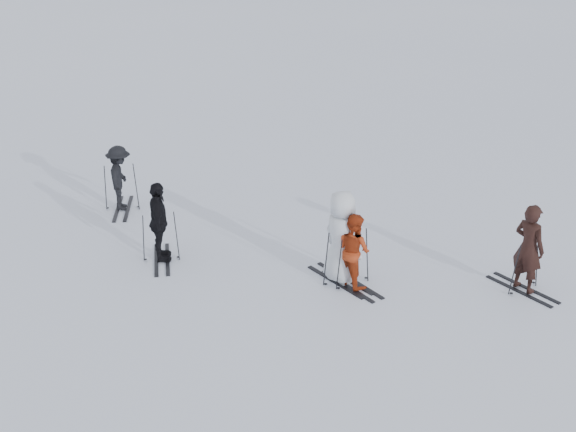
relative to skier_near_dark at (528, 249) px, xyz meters
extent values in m
plane|color=silver|center=(-2.82, 3.17, -0.93)|extent=(120.00, 120.00, 0.00)
imported|color=black|center=(0.00, 0.00, 0.00)|extent=(0.47, 0.70, 1.87)
imported|color=#9C3011|center=(-2.58, 2.34, -0.15)|extent=(0.64, 0.80, 1.58)
imported|color=silver|center=(-2.65, 2.63, 0.06)|extent=(0.66, 0.99, 1.99)
imported|color=black|center=(-5.10, 5.80, -0.03)|extent=(0.90, 1.14, 1.80)
imported|color=black|center=(-4.45, 8.92, -0.10)|extent=(1.11, 1.24, 1.67)
camera|label=1|loc=(-11.82, -7.02, 6.47)|focal=45.00mm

